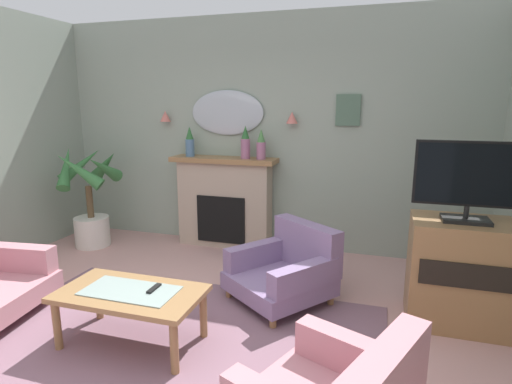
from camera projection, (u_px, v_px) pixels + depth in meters
name	position (u px, v px, depth m)	size (l,w,h in m)	color
floor	(151.00, 375.00, 2.94)	(6.39, 6.52, 0.10)	#C6938E
wall_back	(262.00, 134.00, 5.25)	(6.39, 0.10, 2.89)	#93A393
patterned_rug	(165.00, 352.00, 3.12)	(3.20, 2.40, 0.01)	#7F5B6B
fireplace	(224.00, 203.00, 5.36)	(1.36, 0.36, 1.16)	tan
mantel_vase_right	(190.00, 142.00, 5.30)	(0.11, 0.11, 0.38)	#4C7093
mantel_vase_left	(245.00, 143.00, 5.08)	(0.11, 0.11, 0.40)	#9E6084
mantel_vase_centre	(261.00, 145.00, 5.03)	(0.11, 0.11, 0.37)	#9E6084
wall_mirror	(227.00, 113.00, 5.25)	(0.96, 0.06, 0.56)	#B2BCC6
wall_sconce_left	(165.00, 116.00, 5.46)	(0.14, 0.14, 0.14)	#D17066
wall_sconce_right	(292.00, 118.00, 4.97)	(0.14, 0.14, 0.14)	#D17066
framed_picture	(348.00, 110.00, 4.82)	(0.28, 0.03, 0.36)	#4C6B56
coffee_table	(131.00, 298.00, 3.16)	(1.10, 0.60, 0.45)	olive
tv_remote	(154.00, 289.00, 3.16)	(0.04, 0.16, 0.02)	black
armchair_near_fireplace	(287.00, 269.00, 3.91)	(1.13, 1.14, 0.71)	gray
tv_cabinet	(459.00, 273.00, 3.46)	(0.80, 0.57, 0.90)	olive
tv_flatscreen	(470.00, 179.00, 3.27)	(0.84, 0.24, 0.65)	black
potted_plant_corner_palm	(90.00, 198.00, 5.33)	(0.85, 0.83, 1.32)	silver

